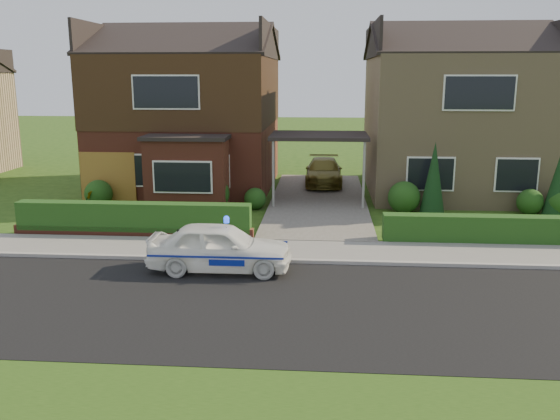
# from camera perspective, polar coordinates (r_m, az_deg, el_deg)

# --- Properties ---
(ground) EXTENTS (120.00, 120.00, 0.00)m
(ground) POSITION_cam_1_polar(r_m,az_deg,el_deg) (13.41, 3.08, -9.24)
(ground) COLOR #254612
(ground) RESTS_ON ground
(road) EXTENTS (60.00, 6.00, 0.02)m
(road) POSITION_cam_1_polar(r_m,az_deg,el_deg) (13.41, 3.08, -9.24)
(road) COLOR black
(road) RESTS_ON ground
(kerb) EXTENTS (60.00, 0.16, 0.12)m
(kerb) POSITION_cam_1_polar(r_m,az_deg,el_deg) (16.26, 3.34, -5.00)
(kerb) COLOR #9E9993
(kerb) RESTS_ON ground
(sidewalk) EXTENTS (60.00, 2.00, 0.10)m
(sidewalk) POSITION_cam_1_polar(r_m,az_deg,el_deg) (17.26, 3.40, -3.96)
(sidewalk) COLOR slate
(sidewalk) RESTS_ON ground
(driveway) EXTENTS (3.80, 12.00, 0.12)m
(driveway) POSITION_cam_1_polar(r_m,az_deg,el_deg) (23.95, 3.70, 0.85)
(driveway) COLOR #666059
(driveway) RESTS_ON ground
(house_left) EXTENTS (7.50, 9.53, 7.25)m
(house_left) POSITION_cam_1_polar(r_m,az_deg,el_deg) (27.03, -8.65, 10.13)
(house_left) COLOR brown
(house_left) RESTS_ON ground
(house_right) EXTENTS (7.50, 8.06, 7.25)m
(house_right) POSITION_cam_1_polar(r_m,az_deg,el_deg) (27.03, 16.46, 9.44)
(house_right) COLOR tan
(house_right) RESTS_ON ground
(carport_link) EXTENTS (3.80, 3.00, 2.77)m
(carport_link) POSITION_cam_1_polar(r_m,az_deg,el_deg) (23.50, 3.79, 7.03)
(carport_link) COLOR black
(carport_link) RESTS_ON ground
(garage_door) EXTENTS (2.20, 0.10, 2.10)m
(garage_door) POSITION_cam_1_polar(r_m,az_deg,el_deg) (24.27, -16.19, 2.90)
(garage_door) COLOR brown
(garage_door) RESTS_ON ground
(dwarf_wall) EXTENTS (7.70, 0.25, 0.36)m
(dwarf_wall) POSITION_cam_1_polar(r_m,az_deg,el_deg) (19.34, -13.98, -2.07)
(dwarf_wall) COLOR brown
(dwarf_wall) RESTS_ON ground
(hedge_left) EXTENTS (7.50, 0.55, 0.90)m
(hedge_left) POSITION_cam_1_polar(r_m,az_deg,el_deg) (19.53, -13.82, -2.47)
(hedge_left) COLOR #1B3C13
(hedge_left) RESTS_ON ground
(hedge_right) EXTENTS (7.50, 0.55, 0.80)m
(hedge_right) POSITION_cam_1_polar(r_m,az_deg,el_deg) (19.30, 20.98, -3.15)
(hedge_right) COLOR #1B3C13
(hedge_right) RESTS_ON ground
(shrub_left_far) EXTENTS (1.08, 1.08, 1.08)m
(shrub_left_far) POSITION_cam_1_polar(r_m,az_deg,el_deg) (24.02, -17.06, 1.51)
(shrub_left_far) COLOR #1B3C13
(shrub_left_far) RESTS_ON ground
(shrub_left_mid) EXTENTS (1.32, 1.32, 1.32)m
(shrub_left_mid) POSITION_cam_1_polar(r_m,az_deg,el_deg) (22.56, -6.55, 1.60)
(shrub_left_mid) COLOR #1B3C13
(shrub_left_mid) RESTS_ON ground
(shrub_left_near) EXTENTS (0.84, 0.84, 0.84)m
(shrub_left_near) POSITION_cam_1_polar(r_m,az_deg,el_deg) (22.66, -2.41, 1.10)
(shrub_left_near) COLOR #1B3C13
(shrub_left_near) RESTS_ON ground
(shrub_right_near) EXTENTS (1.20, 1.20, 1.20)m
(shrub_right_near) POSITION_cam_1_polar(r_m,az_deg,el_deg) (22.47, 11.85, 1.20)
(shrub_right_near) COLOR #1B3C13
(shrub_right_near) RESTS_ON ground
(shrub_right_mid) EXTENTS (0.96, 0.96, 0.96)m
(shrub_right_mid) POSITION_cam_1_polar(r_m,az_deg,el_deg) (23.64, 22.93, 0.72)
(shrub_right_mid) COLOR #1B3C13
(shrub_right_mid) RESTS_ON ground
(conifer_a) EXTENTS (0.90, 0.90, 2.60)m
(conifer_a) POSITION_cam_1_polar(r_m,az_deg,el_deg) (22.30, 14.55, 2.81)
(conifer_a) COLOR black
(conifer_a) RESTS_ON ground
(conifer_b) EXTENTS (0.90, 0.90, 2.20)m
(conifer_b) POSITION_cam_1_polar(r_m,az_deg,el_deg) (23.52, 25.14, 2.00)
(conifer_b) COLOR black
(conifer_b) RESTS_ON ground
(police_car) EXTENTS (3.45, 3.77, 1.44)m
(police_car) POSITION_cam_1_polar(r_m,az_deg,el_deg) (15.58, -5.81, -3.60)
(police_car) COLOR white
(police_car) RESTS_ON ground
(driveway_car) EXTENTS (1.67, 4.05, 1.17)m
(driveway_car) POSITION_cam_1_polar(r_m,az_deg,el_deg) (27.27, 4.23, 3.70)
(driveway_car) COLOR brown
(driveway_car) RESTS_ON driveway
(potted_plant_a) EXTENTS (0.52, 0.43, 0.84)m
(potted_plant_a) POSITION_cam_1_polar(r_m,az_deg,el_deg) (19.95, -6.70, -0.60)
(potted_plant_a) COLOR gray
(potted_plant_a) RESTS_ON ground
(potted_plant_b) EXTENTS (0.52, 0.51, 0.74)m
(potted_plant_b) POSITION_cam_1_polar(r_m,az_deg,el_deg) (23.68, -17.92, 0.87)
(potted_plant_b) COLOR gray
(potted_plant_b) RESTS_ON ground
(potted_plant_c) EXTENTS (0.53, 0.53, 0.71)m
(potted_plant_c) POSITION_cam_1_polar(r_m,az_deg,el_deg) (20.02, -14.10, -1.05)
(potted_plant_c) COLOR gray
(potted_plant_c) RESTS_ON ground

